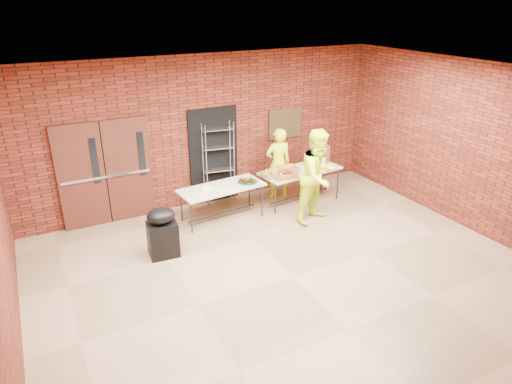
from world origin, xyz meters
TOP-DOWN VIEW (x-y plane):
  - room at (0.00, 0.00)m, footprint 8.08×7.08m
  - double_doors at (-2.20, 3.44)m, footprint 1.78×0.12m
  - dark_doorway at (0.10, 3.46)m, footprint 1.10×0.06m
  - bronze_plaque at (1.90, 3.45)m, footprint 0.85×0.04m
  - wire_rack at (0.16, 3.32)m, footprint 0.69×0.34m
  - table_left at (-0.15, 2.50)m, footprint 1.80×0.88m
  - table_right at (1.75, 2.51)m, footprint 1.88×0.92m
  - basket_bananas at (0.99, 2.45)m, footprint 0.41×0.32m
  - basket_oranges at (1.42, 2.55)m, footprint 0.44×0.34m
  - basket_apples at (1.19, 2.29)m, footprint 0.48×0.38m
  - muffin_tray at (0.43, 2.48)m, footprint 0.41×0.41m
  - napkin_box at (-0.48, 2.50)m, footprint 0.18×0.12m
  - coffee_dispenser at (2.32, 2.64)m, footprint 0.34×0.31m
  - cup_stack_front at (2.12, 2.43)m, footprint 0.08×0.08m
  - cup_stack_mid at (2.23, 2.33)m, footprint 0.08×0.08m
  - cup_stack_back at (2.06, 2.57)m, footprint 0.09×0.09m
  - covered_grill at (-1.65, 1.66)m, footprint 0.54×0.46m
  - volunteer_woman at (1.43, 2.95)m, footprint 0.63×0.46m
  - volunteer_man at (1.55, 1.57)m, footprint 1.11×0.98m

SIDE VIEW (x-z plane):
  - covered_grill at x=-1.65m, z-range 0.00..0.91m
  - table_left at x=-0.15m, z-range 0.30..1.01m
  - table_right at x=1.75m, z-range 0.31..1.05m
  - napkin_box at x=-0.48m, z-range 0.71..0.77m
  - muffin_tray at x=0.43m, z-range 0.71..0.81m
  - basket_bananas at x=0.99m, z-range 0.74..0.86m
  - volunteer_woman at x=1.43m, z-range 0.00..1.61m
  - basket_oranges at x=1.42m, z-range 0.74..0.87m
  - basket_apples at x=1.19m, z-range 0.74..0.89m
  - cup_stack_mid at x=2.23m, z-range 0.74..0.99m
  - cup_stack_front at x=2.12m, z-range 0.74..0.99m
  - cup_stack_back at x=2.06m, z-range 0.74..1.01m
  - wire_rack at x=0.16m, z-range 0.00..1.81m
  - volunteer_man at x=1.55m, z-range 0.00..1.91m
  - coffee_dispenser at x=2.32m, z-range 0.74..1.20m
  - dark_doorway at x=0.10m, z-range 0.00..2.10m
  - double_doors at x=-2.20m, z-range 0.00..2.10m
  - bronze_plaque at x=1.90m, z-range 1.20..1.90m
  - room at x=0.00m, z-range -0.04..3.24m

